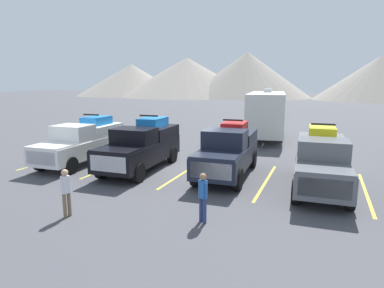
% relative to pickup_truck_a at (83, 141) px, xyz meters
% --- Properties ---
extents(ground_plane, '(240.00, 240.00, 0.00)m').
position_rel_pickup_truck_a_xyz_m(ground_plane, '(5.78, 0.75, -1.14)').
color(ground_plane, '#47474C').
extents(pickup_truck_a, '(2.25, 5.68, 2.51)m').
position_rel_pickup_truck_a_xyz_m(pickup_truck_a, '(0.00, 0.00, 0.00)').
color(pickup_truck_a, white).
rests_on(pickup_truck_a, ground).
extents(pickup_truck_b, '(2.32, 5.61, 2.59)m').
position_rel_pickup_truck_a_xyz_m(pickup_truck_b, '(3.59, -0.02, 0.04)').
color(pickup_truck_b, black).
rests_on(pickup_truck_b, ground).
extents(pickup_truck_c, '(2.26, 5.60, 2.49)m').
position_rel_pickup_truck_a_xyz_m(pickup_truck_c, '(7.81, 0.53, 0.03)').
color(pickup_truck_c, black).
rests_on(pickup_truck_c, ground).
extents(pickup_truck_d, '(2.26, 5.67, 2.54)m').
position_rel_pickup_truck_a_xyz_m(pickup_truck_d, '(11.79, 0.05, 0.02)').
color(pickup_truck_d, '#595B60').
rests_on(pickup_truck_d, ground).
extents(lot_stripe_a, '(0.12, 5.50, 0.01)m').
position_rel_pickup_truck_a_xyz_m(lot_stripe_a, '(-1.93, 0.11, -1.14)').
color(lot_stripe_a, gold).
rests_on(lot_stripe_a, ground).
extents(lot_stripe_b, '(0.12, 5.50, 0.01)m').
position_rel_pickup_truck_a_xyz_m(lot_stripe_b, '(1.92, 0.11, -1.14)').
color(lot_stripe_b, gold).
rests_on(lot_stripe_b, ground).
extents(lot_stripe_c, '(0.12, 5.50, 0.01)m').
position_rel_pickup_truck_a_xyz_m(lot_stripe_c, '(5.78, 0.11, -1.14)').
color(lot_stripe_c, gold).
rests_on(lot_stripe_c, ground).
extents(lot_stripe_d, '(0.12, 5.50, 0.01)m').
position_rel_pickup_truck_a_xyz_m(lot_stripe_d, '(9.63, 0.11, -1.14)').
color(lot_stripe_d, gold).
rests_on(lot_stripe_d, ground).
extents(lot_stripe_e, '(0.12, 5.50, 0.01)m').
position_rel_pickup_truck_a_xyz_m(lot_stripe_e, '(13.48, 0.11, -1.14)').
color(lot_stripe_e, gold).
rests_on(lot_stripe_e, ground).
extents(camper_trailer_a, '(3.46, 8.88, 3.73)m').
position_rel_pickup_truck_a_xyz_m(camper_trailer_a, '(7.76, 11.03, 0.83)').
color(camper_trailer_a, silver).
rests_on(camper_trailer_a, ground).
extents(person_b, '(0.32, 0.26, 1.56)m').
position_rel_pickup_truck_a_xyz_m(person_b, '(8.54, -4.87, -0.24)').
color(person_b, navy).
rests_on(person_b, ground).
extents(person_c, '(0.24, 0.34, 1.56)m').
position_rel_pickup_truck_a_xyz_m(person_c, '(4.37, -6.06, -0.24)').
color(person_c, '#726047').
rests_on(person_c, ground).
extents(mountain_ridge, '(154.78, 46.51, 15.49)m').
position_rel_pickup_truck_a_xyz_m(mountain_ridge, '(16.35, 74.69, 5.03)').
color(mountain_ridge, gray).
rests_on(mountain_ridge, ground).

